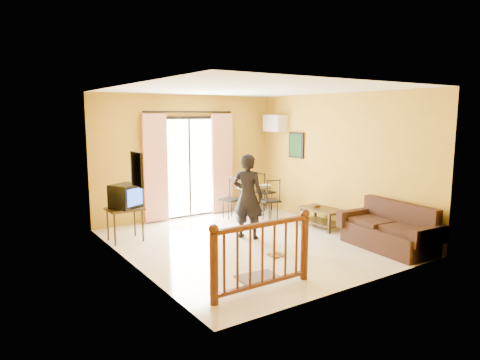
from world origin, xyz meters
TOP-DOWN VIEW (x-y plane):
  - ground at (0.00, 0.00)m, footprint 5.00×5.00m
  - room_shell at (0.00, 0.00)m, footprint 5.00×5.00m
  - balcony_door at (0.00, 2.43)m, footprint 2.25×0.14m
  - tv_table at (-1.90, 1.40)m, footprint 0.64×0.53m
  - television at (-1.87, 1.40)m, footprint 0.64×0.62m
  - picture_left at (-2.22, -0.20)m, footprint 0.05×0.42m
  - dining_table at (1.32, 1.75)m, footprint 0.84×0.84m
  - water_jug at (1.22, 1.76)m, footprint 0.14×0.14m
  - serving_tray at (1.57, 1.65)m, footprint 0.29×0.20m
  - dining_chairs at (1.30, 1.65)m, footprint 1.70×1.37m
  - air_conditioner at (2.09, 1.95)m, footprint 0.31×0.60m
  - botanical_print at (2.22, 1.30)m, footprint 0.05×0.50m
  - coffee_table at (1.85, 0.02)m, footprint 0.52×0.94m
  - bowl at (1.85, 0.19)m, footprint 0.19×0.19m
  - sofa at (1.85, -1.67)m, footprint 0.92×1.77m
  - standing_person at (0.12, 0.27)m, footprint 0.66×0.71m
  - stair_balustrade at (-1.15, -1.90)m, footprint 1.63×0.13m
  - doormat at (-0.93, -1.49)m, footprint 0.64×0.46m
  - sandals at (-0.09, -0.88)m, footprint 0.25×0.25m

SIDE VIEW (x-z plane):
  - ground at x=0.00m, z-range 0.00..0.00m
  - dining_chairs at x=1.30m, z-range -0.47..0.47m
  - doormat at x=-0.93m, z-range 0.00..0.02m
  - sandals at x=-0.09m, z-range 0.00..0.03m
  - coffee_table at x=1.85m, z-range 0.07..0.48m
  - sofa at x=1.85m, z-range -0.10..0.71m
  - bowl at x=1.85m, z-range 0.41..0.47m
  - dining_table at x=1.32m, z-range 0.20..0.90m
  - tv_table at x=-1.90m, z-range 0.24..0.87m
  - stair_balustrade at x=-1.15m, z-range 0.05..1.08m
  - serving_tray at x=1.57m, z-range 0.70..0.72m
  - standing_person at x=0.12m, z-range 0.00..1.63m
  - water_jug at x=1.22m, z-range 0.70..0.97m
  - television at x=-1.87m, z-range 0.63..1.08m
  - balcony_door at x=0.00m, z-range -0.04..2.42m
  - picture_left at x=-2.22m, z-range 1.29..1.81m
  - botanical_print at x=2.22m, z-range 1.35..1.95m
  - room_shell at x=0.00m, z-range -0.80..4.20m
  - air_conditioner at x=2.09m, z-range 1.95..2.35m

